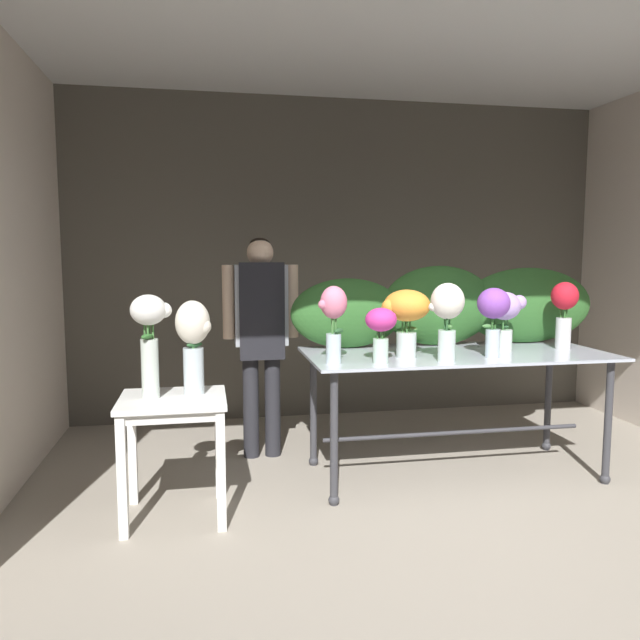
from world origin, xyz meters
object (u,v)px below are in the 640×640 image
object	(u,v)px
vase_crimson_lilies	(564,309)
vase_violet_freesia	(493,311)
display_table_glass	(456,370)
vase_sunset_snapdragons	(406,312)
side_table_white	(173,416)
vase_lilac_roses	(506,314)
vase_magenta_peonies	(381,328)
vase_rosy_anemones	(334,316)
vase_ivory_ranunculus	(447,313)
florist	(261,324)
vase_white_roses_tall	(150,333)
vase_cream_lisianthus_tall	(194,340)

from	to	relation	value
vase_crimson_lilies	vase_violet_freesia	size ratio (longest dim) A/B	1.05
display_table_glass	vase_sunset_snapdragons	distance (m)	0.60
display_table_glass	side_table_white	distance (m)	1.93
vase_lilac_roses	vase_magenta_peonies	world-z (taller)	vase_lilac_roses
vase_rosy_anemones	side_table_white	bearing A→B (deg)	-173.95
vase_ivory_ranunculus	vase_violet_freesia	bearing A→B (deg)	15.77
florist	vase_sunset_snapdragons	size ratio (longest dim) A/B	3.74
vase_ivory_ranunculus	vase_crimson_lilies	bearing A→B (deg)	18.05
display_table_glass	florist	size ratio (longest dim) A/B	1.25
vase_ivory_ranunculus	vase_magenta_peonies	bearing A→B (deg)	176.26
vase_magenta_peonies	vase_sunset_snapdragons	size ratio (longest dim) A/B	0.78
side_table_white	vase_crimson_lilies	size ratio (longest dim) A/B	1.50
florist	vase_crimson_lilies	world-z (taller)	florist
side_table_white	vase_white_roses_tall	size ratio (longest dim) A/B	1.20
vase_crimson_lilies	vase_magenta_peonies	bearing A→B (deg)	-168.08
florist	vase_violet_freesia	xyz separation A→B (m)	(1.45, -0.85, 0.15)
vase_lilac_roses	vase_magenta_peonies	xyz separation A→B (m)	(-0.99, -0.28, -0.04)
side_table_white	vase_sunset_snapdragons	bearing A→B (deg)	8.71
side_table_white	vase_lilac_roses	size ratio (longest dim) A/B	1.73
vase_violet_freesia	vase_ivory_ranunculus	size ratio (longest dim) A/B	0.92
side_table_white	vase_rosy_anemones	bearing A→B (deg)	6.05
vase_lilac_roses	vase_violet_freesia	world-z (taller)	vase_violet_freesia
florist	vase_white_roses_tall	size ratio (longest dim) A/B	2.78
vase_cream_lisianthus_tall	vase_lilac_roses	bearing A→B (deg)	7.52
vase_cream_lisianthus_tall	vase_crimson_lilies	bearing A→B (deg)	6.66
vase_lilac_roses	vase_magenta_peonies	size ratio (longest dim) A/B	1.20
florist	vase_lilac_roses	size ratio (longest dim) A/B	4.01
vase_crimson_lilies	vase_cream_lisianthus_tall	distance (m)	2.61
display_table_glass	vase_magenta_peonies	bearing A→B (deg)	-155.11
display_table_glass	vase_violet_freesia	xyz separation A→B (m)	(0.16, -0.22, 0.43)
vase_violet_freesia	vase_crimson_lilies	bearing A→B (deg)	19.28
vase_ivory_ranunculus	display_table_glass	bearing A→B (deg)	57.37
vase_sunset_snapdragons	vase_violet_freesia	xyz separation A→B (m)	(0.57, -0.10, 0.00)
vase_crimson_lilies	vase_violet_freesia	xyz separation A→B (m)	(-0.66, -0.23, 0.02)
vase_lilac_roses	vase_white_roses_tall	distance (m)	2.40
side_table_white	vase_magenta_peonies	world-z (taller)	vase_magenta_peonies
vase_magenta_peonies	vase_cream_lisianthus_tall	world-z (taller)	vase_cream_lisianthus_tall
vase_crimson_lilies	vase_ivory_ranunculus	xyz separation A→B (m)	(-1.03, -0.33, 0.02)
vase_magenta_peonies	vase_violet_freesia	world-z (taller)	vase_violet_freesia
display_table_glass	vase_white_roses_tall	world-z (taller)	vase_white_roses_tall
florist	vase_lilac_roses	xyz separation A→B (m)	(1.65, -0.64, 0.11)
vase_cream_lisianthus_tall	vase_rosy_anemones	bearing A→B (deg)	3.35
vase_sunset_snapdragons	vase_rosy_anemones	world-z (taller)	vase_rosy_anemones
vase_lilac_roses	vase_ivory_ranunculus	size ratio (longest dim) A/B	0.84
side_table_white	vase_violet_freesia	size ratio (longest dim) A/B	1.57
vase_sunset_snapdragons	vase_white_roses_tall	world-z (taller)	vase_white_roses_tall
side_table_white	florist	bearing A→B (deg)	58.18
vase_rosy_anemones	display_table_glass	bearing A→B (deg)	14.58
vase_lilac_roses	vase_rosy_anemones	bearing A→B (deg)	-169.74
display_table_glass	vase_magenta_peonies	xyz separation A→B (m)	(-0.63, -0.29, 0.35)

